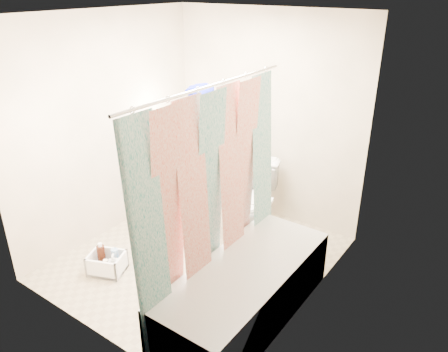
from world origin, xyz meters
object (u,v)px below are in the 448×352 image
Objects in this scene: bathtub at (245,290)px; cleaning_caddy at (108,264)px; plumber at (198,165)px; toilet at (252,201)px.

cleaning_caddy is (-1.43, -0.27, -0.17)m from bathtub.
plumber is at bearing 51.86° from cleaning_caddy.
cleaning_caddy is at bearing -169.32° from bathtub.
toilet is at bearing 119.69° from bathtub.
toilet reaches higher than bathtub.
plumber reaches higher than toilet.
toilet is 0.75m from plumber.
toilet reaches higher than cleaning_caddy.
bathtub is 2.20× the size of toilet.
toilet is 0.46× the size of plumber.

